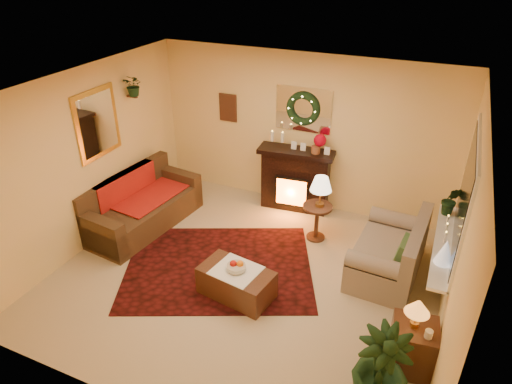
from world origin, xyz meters
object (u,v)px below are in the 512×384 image
at_px(loveseat, 389,246).
at_px(coffee_table, 236,282).
at_px(sofa, 142,202).
at_px(fireplace, 295,178).
at_px(end_table_square, 412,348).
at_px(side_table_round, 317,220).

distance_m(loveseat, coffee_table, 2.13).
xyz_separation_m(loveseat, coffee_table, (-1.69, -1.28, -0.21)).
bearing_deg(coffee_table, sofa, 165.98).
distance_m(fireplace, loveseat, 2.10).
relative_size(loveseat, end_table_square, 2.52).
height_order(fireplace, end_table_square, fireplace).
xyz_separation_m(loveseat, end_table_square, (0.52, -1.54, -0.15)).
bearing_deg(loveseat, side_table_round, 164.72).
xyz_separation_m(end_table_square, coffee_table, (-2.21, 0.27, -0.06)).
height_order(sofa, coffee_table, sofa).
bearing_deg(sofa, end_table_square, -8.36).
height_order(side_table_round, coffee_table, side_table_round).
distance_m(fireplace, coffee_table, 2.45).
xyz_separation_m(sofa, side_table_round, (2.65, 0.76, -0.10)).
xyz_separation_m(sofa, fireplace, (2.02, 1.53, 0.12)).
bearing_deg(side_table_round, sofa, -163.98).
bearing_deg(fireplace, sofa, -148.77).
bearing_deg(side_table_round, fireplace, 129.04).
height_order(fireplace, loveseat, fireplace).
bearing_deg(side_table_round, loveseat, -18.78).
distance_m(loveseat, side_table_round, 1.20).
relative_size(sofa, fireplace, 1.78).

